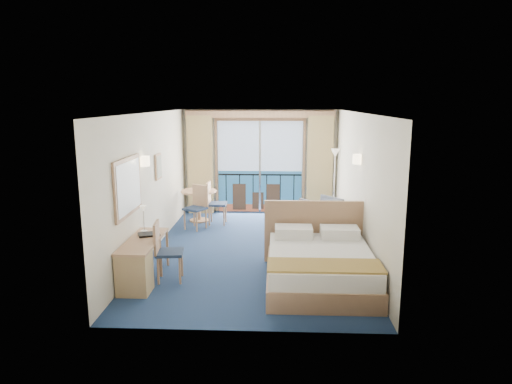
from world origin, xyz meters
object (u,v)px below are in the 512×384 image
at_px(round_table, 199,198).
at_px(floor_lamp, 335,166).
at_px(desk_chair, 164,248).
at_px(table_chair_b, 197,204).
at_px(bed, 319,264).
at_px(table_chair_a, 214,200).
at_px(armchair, 321,212).
at_px(desk, 136,266).
at_px(nightstand, 345,240).

bearing_deg(round_table, floor_lamp, 7.30).
bearing_deg(desk_chair, table_chair_b, -6.37).
relative_size(bed, table_chair_a, 2.14).
distance_m(armchair, desk, 4.95).
height_order(floor_lamp, desk_chair, floor_lamp).
height_order(nightstand, desk, desk).
distance_m(bed, desk_chair, 2.54).
bearing_deg(table_chair_a, round_table, 59.54).
height_order(bed, nightstand, bed).
xyz_separation_m(nightstand, desk_chair, (-3.17, -1.53, 0.30)).
height_order(table_chair_a, table_chair_b, table_chair_a).
height_order(desk_chair, round_table, desk_chair).
xyz_separation_m(table_chair_a, table_chair_b, (-0.32, -0.40, -0.01)).
bearing_deg(desk_chair, bed, -96.64).
height_order(nightstand, armchair, armchair).
xyz_separation_m(floor_lamp, table_chair_b, (-3.27, -1.07, -0.76)).
relative_size(floor_lamp, desk_chair, 1.76).
bearing_deg(table_chair_b, armchair, 32.20).
distance_m(armchair, round_table, 2.99).
bearing_deg(nightstand, armchair, 98.90).
bearing_deg(floor_lamp, nightstand, -92.12).
height_order(armchair, desk, armchair).
bearing_deg(armchair, nightstand, 59.13).
relative_size(bed, desk, 1.48).
bearing_deg(desk, floor_lamp, 51.98).
bearing_deg(nightstand, round_table, 144.97).
distance_m(floor_lamp, desk_chair, 5.40).
bearing_deg(armchair, desk, 9.54).
relative_size(round_table, table_chair_a, 0.84).
relative_size(nightstand, round_table, 0.61).
height_order(bed, round_table, bed).
xyz_separation_m(desk, table_chair_b, (0.35, 3.56, 0.18)).
bearing_deg(desk_chair, armchair, -46.95).
relative_size(armchair, desk, 0.53).
xyz_separation_m(desk, table_chair_a, (0.67, 3.96, 0.19)).
xyz_separation_m(armchair, table_chair_a, (-2.56, 0.20, 0.22)).
xyz_separation_m(nightstand, table_chair_b, (-3.17, 1.63, 0.30)).
distance_m(desk_chair, table_chair_a, 3.58).
relative_size(table_chair_a, table_chair_b, 1.01).
bearing_deg(nightstand, table_chair_a, 144.42).
relative_size(armchair, round_table, 0.91).
xyz_separation_m(round_table, table_chair_b, (0.07, -0.64, -0.02)).
bearing_deg(desk_chair, desk, 132.30).
distance_m(bed, floor_lamp, 4.42).
relative_size(bed, floor_lamp, 1.24).
xyz_separation_m(round_table, table_chair_a, (0.40, -0.24, -0.01)).
xyz_separation_m(nightstand, table_chair_a, (-2.84, 2.03, 0.31)).
xyz_separation_m(armchair, table_chair_b, (-2.88, -0.20, 0.21)).
distance_m(desk, round_table, 4.21).
xyz_separation_m(desk_chair, table_chair_a, (0.33, 3.56, 0.01)).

